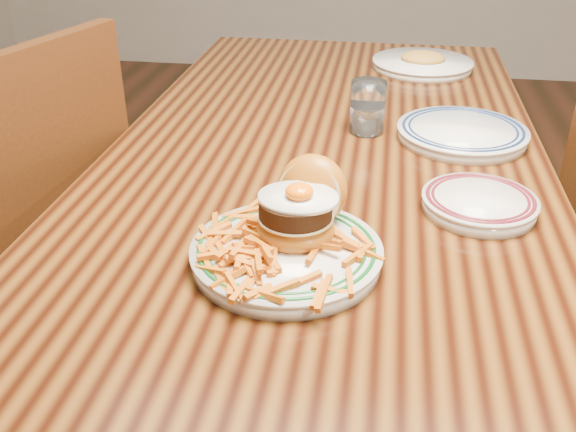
% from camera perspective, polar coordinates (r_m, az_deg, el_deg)
% --- Properties ---
extents(floor, '(6.00, 6.00, 0.00)m').
position_cam_1_polar(floor, '(1.74, 2.77, -16.83)').
color(floor, black).
rests_on(floor, ground).
extents(table, '(0.85, 1.60, 0.75)m').
position_cam_1_polar(table, '(1.34, 3.44, 3.14)').
color(table, black).
rests_on(table, floor).
extents(chair_left, '(0.56, 0.56, 0.98)m').
position_cam_1_polar(chair_left, '(1.46, -22.82, -3.29)').
color(chair_left, '#3D1C0C').
rests_on(chair_left, floor).
extents(main_plate, '(0.27, 0.29, 0.13)m').
position_cam_1_polar(main_plate, '(0.90, 0.27, -1.76)').
color(main_plate, silver).
rests_on(main_plate, table).
extents(side_plate, '(0.18, 0.18, 0.03)m').
position_cam_1_polar(side_plate, '(1.08, 16.65, 1.18)').
color(side_plate, silver).
rests_on(side_plate, table).
extents(rear_plate, '(0.26, 0.26, 0.03)m').
position_cam_1_polar(rear_plate, '(1.35, 15.22, 7.19)').
color(rear_plate, silver).
rests_on(rear_plate, table).
extents(water_glass, '(0.07, 0.07, 0.11)m').
position_cam_1_polar(water_glass, '(1.34, 7.08, 9.32)').
color(water_glass, white).
rests_on(water_glass, table).
extents(far_plate, '(0.27, 0.27, 0.05)m').
position_cam_1_polar(far_plate, '(1.81, 11.86, 13.13)').
color(far_plate, silver).
rests_on(far_plate, table).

